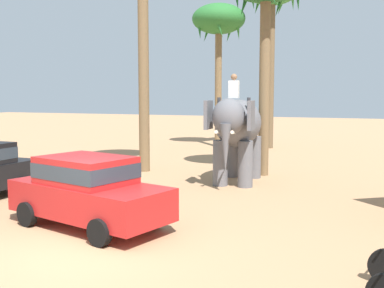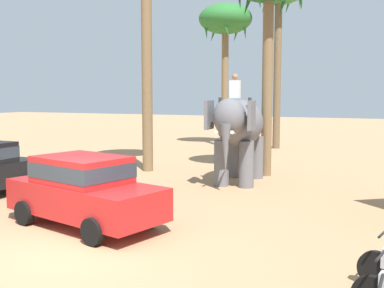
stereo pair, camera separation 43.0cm
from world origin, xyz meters
TOP-DOWN VIEW (x-y plane):
  - ground_plane at (0.00, 0.00)m, footprint 120.00×120.00m
  - car_sedan_foreground at (-0.86, 1.59)m, footprint 4.39×2.63m
  - elephant_with_mahout at (0.72, 8.39)m, footprint 1.93×3.95m
  - palm_tree_far_back at (-3.87, 19.38)m, footprint 3.20×3.20m

SIDE VIEW (x-z plane):
  - ground_plane at x=0.00m, z-range 0.00..0.00m
  - car_sedan_foreground at x=-0.86m, z-range 0.08..1.78m
  - elephant_with_mahout at x=0.72m, z-range 0.05..3.93m
  - palm_tree_far_back at x=-3.87m, z-range 3.14..11.76m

